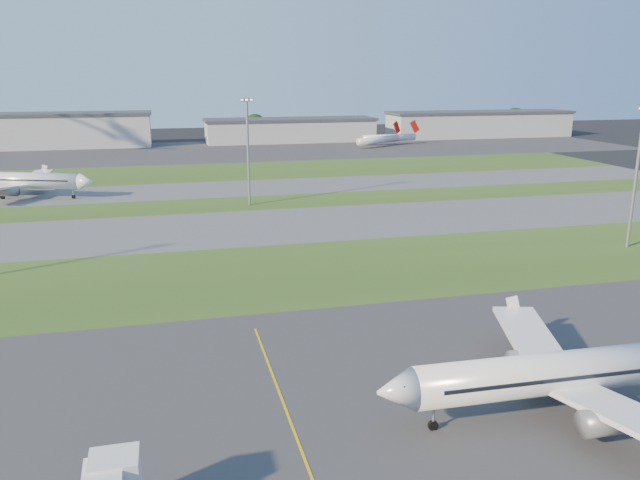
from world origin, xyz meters
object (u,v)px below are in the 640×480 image
object	(u,v)px
airliner_taxiing	(19,181)
light_mast_east	(637,168)
airliner_parked	(574,372)
mini_jet_far	(389,138)
light_mast_centre	(248,145)
mini_jet_near	(378,140)

from	to	relation	value
airliner_taxiing	light_mast_east	bearing A→B (deg)	167.29
airliner_taxiing	light_mast_east	world-z (taller)	light_mast_east
airliner_parked	light_mast_east	xyz separation A→B (m)	(46.98, 49.11, 10.59)
airliner_taxiing	mini_jet_far	xyz separation A→B (m)	(138.29, 97.77, -1.16)
airliner_taxiing	mini_jet_far	bearing A→B (deg)	-123.62
light_mast_centre	light_mast_east	xyz separation A→B (m)	(63.00, -56.00, 0.00)
airliner_taxiing	light_mast_centre	world-z (taller)	light_mast_centre
airliner_parked	mini_jet_far	bearing A→B (deg)	75.46
airliner_parked	light_mast_east	size ratio (longest dim) A/B	1.49
mini_jet_near	light_mast_centre	bearing A→B (deg)	-153.29
light_mast_east	airliner_parked	bearing A→B (deg)	-133.73
airliner_parked	light_mast_centre	xyz separation A→B (m)	(-16.02, 105.11, 10.59)
light_mast_centre	light_mast_east	distance (m)	84.29
airliner_taxiing	mini_jet_near	world-z (taller)	airliner_taxiing
mini_jet_near	mini_jet_far	size ratio (longest dim) A/B	0.89
airliner_parked	light_mast_east	world-z (taller)	light_mast_east
airliner_taxiing	airliner_parked	bearing A→B (deg)	140.48
mini_jet_far	airliner_taxiing	bearing A→B (deg)	-150.09
mini_jet_far	light_mast_east	bearing A→B (deg)	-101.29
airliner_taxiing	light_mast_centre	bearing A→B (deg)	177.97
mini_jet_far	light_mast_centre	bearing A→B (deg)	-129.09
mini_jet_near	airliner_taxiing	bearing A→B (deg)	-175.90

